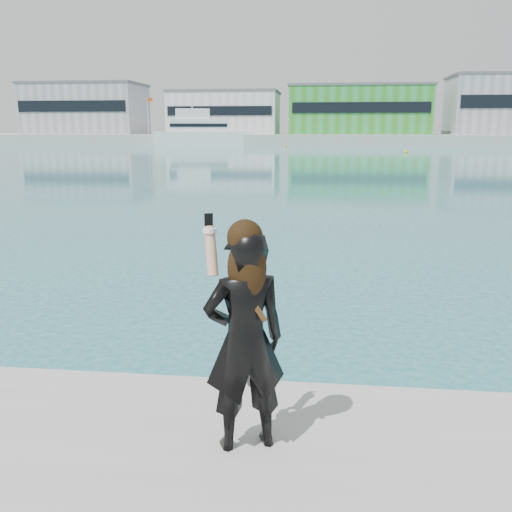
{
  "coord_description": "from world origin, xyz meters",
  "views": [
    {
      "loc": [
        0.8,
        -4.07,
        3.17
      ],
      "look_at": [
        0.25,
        0.54,
        2.13
      ],
      "focal_mm": 40.0,
      "sensor_mm": 36.0,
      "label": 1
    }
  ],
  "objects": [
    {
      "name": "warehouse_grey_right",
      "position": [
        40.0,
        127.98,
        8.26
      ],
      "size": [
        25.5,
        15.35,
        12.5
      ],
      "color": "gray",
      "rests_on": "far_quay"
    },
    {
      "name": "motor_yacht",
      "position": [
        -23.92,
        110.45,
        2.6
      ],
      "size": [
        20.6,
        10.62,
        9.26
      ],
      "rotation": [
        0.0,
        0.0,
        0.27
      ],
      "color": "white",
      "rests_on": "ground"
    },
    {
      "name": "warehouse_grey_left",
      "position": [
        -55.0,
        127.98,
        7.76
      ],
      "size": [
        26.52,
        16.36,
        11.5
      ],
      "color": "gray",
      "rests_on": "far_quay"
    },
    {
      "name": "buoy_near",
      "position": [
        11.76,
        75.86,
        0.0
      ],
      "size": [
        0.5,
        0.5,
        0.5
      ],
      "primitive_type": "sphere",
      "color": "yellow",
      "rests_on": "ground"
    },
    {
      "name": "flagpole_left",
      "position": [
        -37.91,
        121.0,
        6.54
      ],
      "size": [
        1.28,
        0.16,
        8.0
      ],
      "color": "silver",
      "rests_on": "far_quay"
    },
    {
      "name": "buoy_far",
      "position": [
        -6.29,
        99.48,
        0.0
      ],
      "size": [
        0.5,
        0.5,
        0.5
      ],
      "primitive_type": "sphere",
      "color": "yellow",
      "rests_on": "ground"
    },
    {
      "name": "far_quay",
      "position": [
        0.0,
        130.0,
        1.0
      ],
      "size": [
        320.0,
        40.0,
        2.0
      ],
      "primitive_type": "cube",
      "color": "#9E9E99",
      "rests_on": "ground"
    },
    {
      "name": "woman",
      "position": [
        0.25,
        -0.16,
        1.7
      ],
      "size": [
        0.72,
        0.6,
        1.77
      ],
      "rotation": [
        0.0,
        0.0,
        3.53
      ],
      "color": "black",
      "rests_on": "near_quay"
    },
    {
      "name": "flagpole_right",
      "position": [
        22.09,
        121.0,
        6.54
      ],
      "size": [
        1.28,
        0.16,
        8.0
      ],
      "color": "silver",
      "rests_on": "far_quay"
    },
    {
      "name": "warehouse_white",
      "position": [
        -22.0,
        127.98,
        6.76
      ],
      "size": [
        24.48,
        15.35,
        9.5
      ],
      "color": "silver",
      "rests_on": "far_quay"
    },
    {
      "name": "warehouse_green",
      "position": [
        8.0,
        127.98,
        7.26
      ],
      "size": [
        30.6,
        16.36,
        10.5
      ],
      "color": "#318D23",
      "rests_on": "far_quay"
    }
  ]
}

